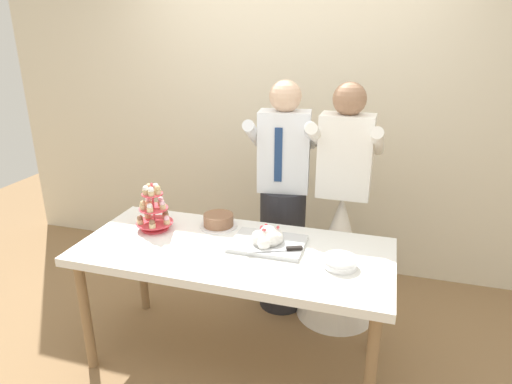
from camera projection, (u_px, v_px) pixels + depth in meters
ground_plane at (236, 357)px, 2.82m from camera, size 8.00×8.00×0.00m
rear_wall at (290, 96)px, 3.60m from camera, size 5.20×0.10×2.90m
dessert_table at (234, 259)px, 2.58m from camera, size 1.80×0.80×0.78m
cupcake_stand at (154, 210)px, 2.76m from camera, size 0.23×0.23×0.31m
main_cake_tray at (268, 239)px, 2.57m from camera, size 0.42×0.33×0.13m
plate_stack at (340, 262)px, 2.34m from camera, size 0.18×0.18×0.05m
round_cake at (218, 221)px, 2.82m from camera, size 0.24×0.24×0.08m
person_groom at (283, 212)px, 3.13m from camera, size 0.52×0.54×1.66m
person_bride at (339, 241)px, 3.07m from camera, size 0.56×0.56×1.66m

